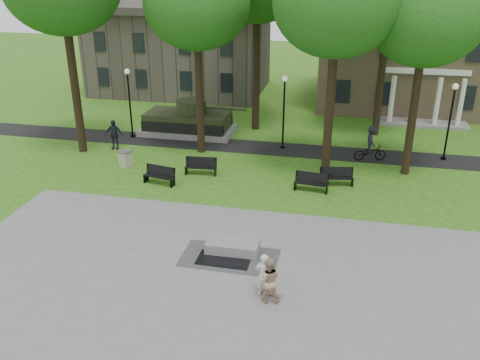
{
  "coord_description": "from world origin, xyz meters",
  "views": [
    {
      "loc": [
        4.46,
        -18.94,
        11.3
      ],
      "look_at": [
        -0.4,
        3.36,
        1.4
      ],
      "focal_mm": 38.0,
      "sensor_mm": 36.0,
      "label": 1
    }
  ],
  "objects_px": {
    "concrete_block": "(232,247)",
    "trash_bin": "(125,158)",
    "park_bench_0": "(160,175)",
    "friend_watching": "(269,280)",
    "cyclist": "(371,147)",
    "skateboarder": "(264,275)"
  },
  "relations": [
    {
      "from": "cyclist",
      "to": "park_bench_0",
      "type": "bearing_deg",
      "value": 103.67
    },
    {
      "from": "skateboarder",
      "to": "trash_bin",
      "type": "distance_m",
      "value": 14.89
    },
    {
      "from": "concrete_block",
      "to": "cyclist",
      "type": "relative_size",
      "value": 1.01
    },
    {
      "from": "skateboarder",
      "to": "park_bench_0",
      "type": "xyz_separation_m",
      "value": [
        -7.32,
        8.8,
        -0.35
      ]
    },
    {
      "from": "skateboarder",
      "to": "friend_watching",
      "type": "height_order",
      "value": "friend_watching"
    },
    {
      "from": "concrete_block",
      "to": "cyclist",
      "type": "height_order",
      "value": "cyclist"
    },
    {
      "from": "friend_watching",
      "to": "park_bench_0",
      "type": "distance_m",
      "value": 11.84
    },
    {
      "from": "skateboarder",
      "to": "park_bench_0",
      "type": "relative_size",
      "value": 0.93
    },
    {
      "from": "concrete_block",
      "to": "friend_watching",
      "type": "bearing_deg",
      "value": -56.29
    },
    {
      "from": "cyclist",
      "to": "trash_bin",
      "type": "relative_size",
      "value": 2.27
    },
    {
      "from": "concrete_block",
      "to": "trash_bin",
      "type": "distance_m",
      "value": 11.7
    },
    {
      "from": "trash_bin",
      "to": "friend_watching",
      "type": "bearing_deg",
      "value": -46.86
    },
    {
      "from": "concrete_block",
      "to": "friend_watching",
      "type": "xyz_separation_m",
      "value": [
        2.02,
        -3.03,
        0.66
      ]
    },
    {
      "from": "concrete_block",
      "to": "friend_watching",
      "type": "distance_m",
      "value": 3.7
    },
    {
      "from": "park_bench_0",
      "to": "trash_bin",
      "type": "xyz_separation_m",
      "value": [
        -2.91,
        2.02,
        -0.04
      ]
    },
    {
      "from": "friend_watching",
      "to": "park_bench_0",
      "type": "bearing_deg",
      "value": -60.56
    },
    {
      "from": "friend_watching",
      "to": "trash_bin",
      "type": "distance_m",
      "value": 15.28
    },
    {
      "from": "park_bench_0",
      "to": "skateboarder",
      "type": "bearing_deg",
      "value": -39.08
    },
    {
      "from": "park_bench_0",
      "to": "cyclist",
      "type": "bearing_deg",
      "value": 39.42
    },
    {
      "from": "concrete_block",
      "to": "skateboarder",
      "type": "distance_m",
      "value": 3.31
    },
    {
      "from": "friend_watching",
      "to": "cyclist",
      "type": "relative_size",
      "value": 0.81
    },
    {
      "from": "park_bench_0",
      "to": "trash_bin",
      "type": "bearing_deg",
      "value": 156.35
    }
  ]
}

